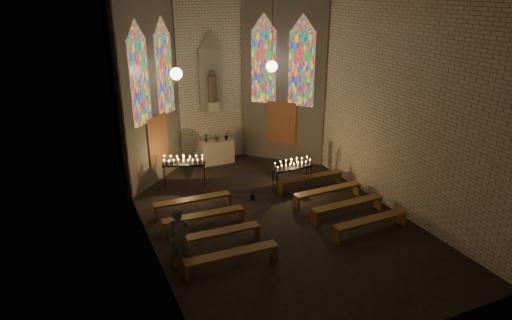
# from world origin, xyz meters

# --- Properties ---
(floor) EXTENTS (12.00, 12.00, 0.00)m
(floor) POSITION_xyz_m (0.00, 0.00, 0.00)
(floor) COLOR black
(floor) RESTS_ON ground
(room) EXTENTS (8.22, 12.43, 7.00)m
(room) POSITION_xyz_m (-0.00, 3.37, 3.72)
(room) COLOR beige
(room) RESTS_ON ground
(altar) EXTENTS (1.40, 0.60, 1.00)m
(altar) POSITION_xyz_m (0.00, 5.45, 0.50)
(altar) COLOR beige
(altar) RESTS_ON ground
(flower_vase_left) EXTENTS (0.22, 0.18, 0.35)m
(flower_vase_left) POSITION_xyz_m (-0.45, 5.50, 1.18)
(flower_vase_left) COLOR #4C723F
(flower_vase_left) RESTS_ON altar
(flower_vase_center) EXTENTS (0.37, 0.34, 0.36)m
(flower_vase_center) POSITION_xyz_m (-0.01, 5.38, 1.18)
(flower_vase_center) COLOR #4C723F
(flower_vase_center) RESTS_ON altar
(flower_vase_right) EXTENTS (0.24, 0.21, 0.39)m
(flower_vase_right) POSITION_xyz_m (0.44, 5.40, 1.19)
(flower_vase_right) COLOR #4C723F
(flower_vase_right) RESTS_ON altar
(aisle_flower_pot) EXTENTS (0.24, 0.24, 0.37)m
(aisle_flower_pot) POSITION_xyz_m (-0.06, 1.52, 0.19)
(aisle_flower_pot) COLOR #4C723F
(aisle_flower_pot) RESTS_ON ground
(votive_stand_left) EXTENTS (1.63, 0.90, 1.17)m
(votive_stand_left) POSITION_xyz_m (-1.96, 3.59, 1.01)
(votive_stand_left) COLOR black
(votive_stand_left) RESTS_ON ground
(votive_stand_right) EXTENTS (1.57, 0.44, 1.14)m
(votive_stand_right) POSITION_xyz_m (1.60, 1.68, 0.98)
(votive_stand_right) COLOR black
(votive_stand_right) RESTS_ON ground
(pew_left_0) EXTENTS (2.61, 0.44, 0.50)m
(pew_left_0) POSITION_xyz_m (-2.28, 1.51, 0.41)
(pew_left_0) COLOR brown
(pew_left_0) RESTS_ON ground
(pew_right_0) EXTENTS (2.61, 0.44, 0.50)m
(pew_right_0) POSITION_xyz_m (2.28, 1.51, 0.41)
(pew_right_0) COLOR brown
(pew_right_0) RESTS_ON ground
(pew_left_1) EXTENTS (2.61, 0.44, 0.50)m
(pew_left_1) POSITION_xyz_m (-2.28, 0.31, 0.41)
(pew_left_1) COLOR brown
(pew_left_1) RESTS_ON ground
(pew_right_1) EXTENTS (2.61, 0.44, 0.50)m
(pew_right_1) POSITION_xyz_m (2.28, 0.31, 0.41)
(pew_right_1) COLOR brown
(pew_right_1) RESTS_ON ground
(pew_left_2) EXTENTS (2.61, 0.44, 0.50)m
(pew_left_2) POSITION_xyz_m (-2.28, -0.89, 0.41)
(pew_left_2) COLOR brown
(pew_left_2) RESTS_ON ground
(pew_right_2) EXTENTS (2.61, 0.44, 0.50)m
(pew_right_2) POSITION_xyz_m (2.28, -0.89, 0.41)
(pew_right_2) COLOR brown
(pew_right_2) RESTS_ON ground
(pew_left_3) EXTENTS (2.61, 0.44, 0.50)m
(pew_left_3) POSITION_xyz_m (-2.28, -2.09, 0.41)
(pew_left_3) COLOR brown
(pew_left_3) RESTS_ON ground
(pew_right_3) EXTENTS (2.61, 0.44, 0.50)m
(pew_right_3) POSITION_xyz_m (2.28, -2.09, 0.41)
(pew_right_3) COLOR brown
(pew_right_3) RESTS_ON ground
(visitor) EXTENTS (0.69, 0.51, 1.74)m
(visitor) POSITION_xyz_m (-3.50, -1.43, 0.87)
(visitor) COLOR #4C4E57
(visitor) RESTS_ON ground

